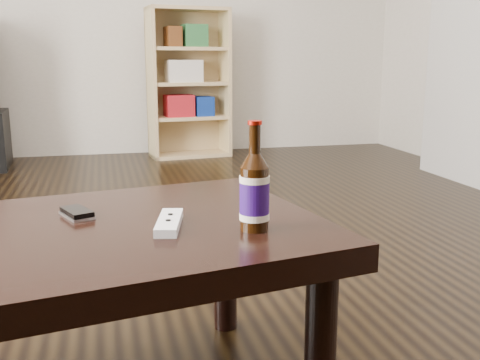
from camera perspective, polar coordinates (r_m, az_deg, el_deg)
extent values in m
cube|color=black|center=(1.84, -14.02, -12.82)|extent=(5.00, 6.00, 0.01)
cube|color=#A07C5B|center=(4.39, -8.99, 9.59)|extent=(0.06, 0.28, 1.15)
cube|color=#A07C5B|center=(4.55, -1.57, 9.82)|extent=(0.06, 0.28, 1.15)
cube|color=#A07C5B|center=(4.47, -5.36, 16.92)|extent=(0.65, 0.35, 0.03)
cube|color=#A07C5B|center=(4.52, -5.08, 2.61)|extent=(0.65, 0.35, 0.03)
cube|color=#A07C5B|center=(4.59, -5.65, 9.79)|extent=(0.62, 0.10, 1.15)
cube|color=#A07C5B|center=(4.48, -5.15, 6.34)|extent=(0.59, 0.32, 0.03)
cube|color=#A07C5B|center=(4.46, -5.22, 9.73)|extent=(0.59, 0.32, 0.03)
cube|color=#A07C5B|center=(4.46, -5.29, 13.13)|extent=(0.59, 0.32, 0.03)
cube|color=maroon|center=(4.43, -6.23, 7.52)|extent=(0.23, 0.20, 0.17)
cube|color=navy|center=(4.48, -3.80, 7.50)|extent=(0.16, 0.19, 0.15)
cube|color=beige|center=(4.43, -5.74, 10.96)|extent=(0.28, 0.21, 0.17)
cube|color=#265D2F|center=(4.46, -4.68, 14.39)|extent=(0.20, 0.20, 0.17)
cube|color=#532B11|center=(4.41, -6.84, 14.25)|extent=(0.13, 0.19, 0.15)
cube|color=black|center=(1.20, -18.74, -6.38)|extent=(1.22, 0.84, 0.06)
cylinder|color=black|center=(1.20, 8.16, -16.68)|extent=(0.08, 0.08, 0.36)
cylinder|color=black|center=(1.61, -1.52, -8.86)|extent=(0.08, 0.08, 0.36)
cylinder|color=black|center=(1.13, 1.47, -1.93)|extent=(0.07, 0.07, 0.13)
cylinder|color=#240A54|center=(1.13, 1.48, -1.81)|extent=(0.07, 0.07, 0.08)
cylinder|color=beige|center=(1.12, 1.49, 0.11)|extent=(0.07, 0.07, 0.01)
cylinder|color=beige|center=(1.14, 1.47, -3.69)|extent=(0.07, 0.07, 0.01)
cone|color=black|center=(1.12, 1.50, 2.00)|extent=(0.07, 0.07, 0.03)
cylinder|color=black|center=(1.11, 1.51, 4.19)|extent=(0.03, 0.03, 0.06)
cylinder|color=#8F1006|center=(1.10, 1.52, 5.86)|extent=(0.03, 0.03, 0.01)
cube|color=#ACACAE|center=(1.29, -16.23, -3.45)|extent=(0.08, 0.11, 0.01)
cube|color=black|center=(1.29, -16.25, -3.16)|extent=(0.08, 0.10, 0.01)
cylinder|color=#ACACAE|center=(1.27, -15.83, -3.19)|extent=(0.02, 0.02, 0.00)
cube|color=silver|center=(1.18, -7.21, -4.30)|extent=(0.08, 0.17, 0.02)
cylinder|color=black|center=(1.20, -7.09, -3.49)|extent=(0.01, 0.01, 0.00)
cylinder|color=black|center=(1.16, -7.31, -4.09)|extent=(0.01, 0.01, 0.00)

